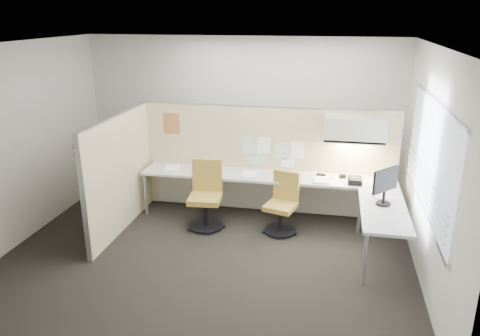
% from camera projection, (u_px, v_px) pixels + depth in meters
% --- Properties ---
extents(floor, '(5.50, 4.50, 0.01)m').
position_uv_depth(floor, '(210.00, 251.00, 6.54)').
color(floor, black).
rests_on(floor, ground).
extents(ceiling, '(5.50, 4.50, 0.01)m').
position_uv_depth(ceiling, '(205.00, 44.00, 5.64)').
color(ceiling, white).
rests_on(ceiling, wall_back).
extents(wall_back, '(5.50, 0.02, 2.80)m').
position_uv_depth(wall_back, '(242.00, 118.00, 8.18)').
color(wall_back, beige).
rests_on(wall_back, ground).
extents(wall_front, '(5.50, 0.02, 2.80)m').
position_uv_depth(wall_front, '(139.00, 231.00, 4.00)').
color(wall_front, beige).
rests_on(wall_front, ground).
extents(wall_left, '(0.02, 4.50, 2.80)m').
position_uv_depth(wall_left, '(20.00, 144.00, 6.61)').
color(wall_left, beige).
rests_on(wall_left, ground).
extents(wall_right, '(0.02, 4.50, 2.80)m').
position_uv_depth(wall_right, '(430.00, 169.00, 5.57)').
color(wall_right, beige).
rests_on(wall_right, ground).
extents(window_pane, '(0.01, 2.80, 1.30)m').
position_uv_depth(window_pane, '(430.00, 157.00, 5.53)').
color(window_pane, '#98A2B1').
rests_on(window_pane, wall_right).
extents(partition_back, '(4.10, 0.06, 1.75)m').
position_uv_depth(partition_back, '(267.00, 160.00, 7.64)').
color(partition_back, beige).
rests_on(partition_back, floor).
extents(partition_left, '(0.06, 2.20, 1.75)m').
position_uv_depth(partition_left, '(121.00, 173.00, 7.01)').
color(partition_left, beige).
rests_on(partition_left, floor).
extents(desk, '(4.00, 2.07, 0.73)m').
position_uv_depth(desk, '(286.00, 187.00, 7.21)').
color(desk, beige).
rests_on(desk, floor).
extents(overhead_bin, '(0.90, 0.36, 0.38)m').
position_uv_depth(overhead_bin, '(355.00, 129.00, 6.99)').
color(overhead_bin, beige).
rests_on(overhead_bin, partition_back).
extents(task_light_strip, '(0.60, 0.06, 0.02)m').
position_uv_depth(task_light_strip, '(354.00, 143.00, 7.05)').
color(task_light_strip, '#FFEABF').
rests_on(task_light_strip, overhead_bin).
extents(pinned_papers, '(1.01, 0.00, 0.47)m').
position_uv_depth(pinned_papers, '(271.00, 152.00, 7.54)').
color(pinned_papers, '#8CBF8C').
rests_on(pinned_papers, partition_back).
extents(poster, '(0.28, 0.00, 0.35)m').
position_uv_depth(poster, '(171.00, 123.00, 7.74)').
color(poster, orange).
rests_on(poster, partition_back).
extents(chair_left, '(0.54, 0.55, 1.03)m').
position_uv_depth(chair_left, '(206.00, 197.00, 7.17)').
color(chair_left, black).
rests_on(chair_left, floor).
extents(chair_right, '(0.52, 0.54, 0.91)m').
position_uv_depth(chair_right, '(282.00, 205.00, 7.01)').
color(chair_right, black).
rests_on(chair_right, floor).
extents(monitor, '(0.34, 0.38, 0.51)m').
position_uv_depth(monitor, '(385.00, 184.00, 6.15)').
color(monitor, black).
rests_on(monitor, desk).
extents(phone, '(0.22, 0.21, 0.12)m').
position_uv_depth(phone, '(355.00, 181.00, 6.98)').
color(phone, black).
rests_on(phone, desk).
extents(stapler, '(0.15, 0.07, 0.05)m').
position_uv_depth(stapler, '(321.00, 175.00, 7.28)').
color(stapler, black).
rests_on(stapler, desk).
extents(tape_dispenser, '(0.11, 0.08, 0.06)m').
position_uv_depth(tape_dispenser, '(342.00, 176.00, 7.22)').
color(tape_dispenser, black).
rests_on(tape_dispenser, desk).
extents(coat_hook, '(0.18, 0.48, 1.42)m').
position_uv_depth(coat_hook, '(83.00, 155.00, 6.07)').
color(coat_hook, silver).
rests_on(coat_hook, partition_left).
extents(paper_stack_0, '(0.29, 0.34, 0.03)m').
position_uv_depth(paper_stack_0, '(173.00, 168.00, 7.63)').
color(paper_stack_0, white).
rests_on(paper_stack_0, desk).
extents(paper_stack_1, '(0.30, 0.35, 0.02)m').
position_uv_depth(paper_stack_1, '(206.00, 171.00, 7.53)').
color(paper_stack_1, white).
rests_on(paper_stack_1, desk).
extents(paper_stack_2, '(0.24, 0.31, 0.03)m').
position_uv_depth(paper_stack_2, '(249.00, 175.00, 7.34)').
color(paper_stack_2, white).
rests_on(paper_stack_2, desk).
extents(paper_stack_3, '(0.25, 0.31, 0.03)m').
position_uv_depth(paper_stack_3, '(321.00, 180.00, 7.10)').
color(paper_stack_3, white).
rests_on(paper_stack_3, desk).
extents(paper_stack_4, '(0.32, 0.36, 0.02)m').
position_uv_depth(paper_stack_4, '(381.00, 195.00, 6.54)').
color(paper_stack_4, white).
rests_on(paper_stack_4, desk).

